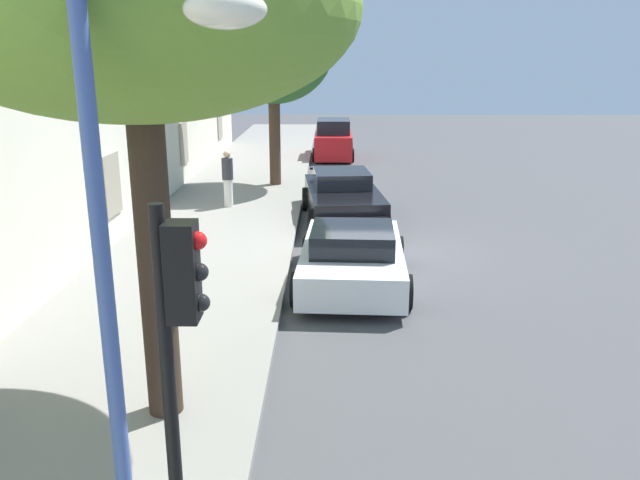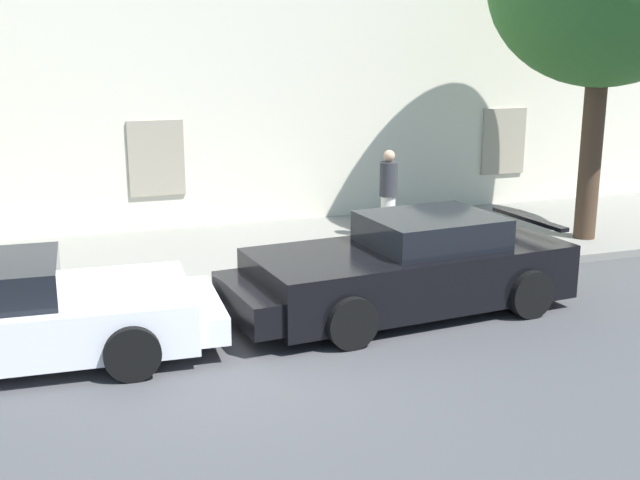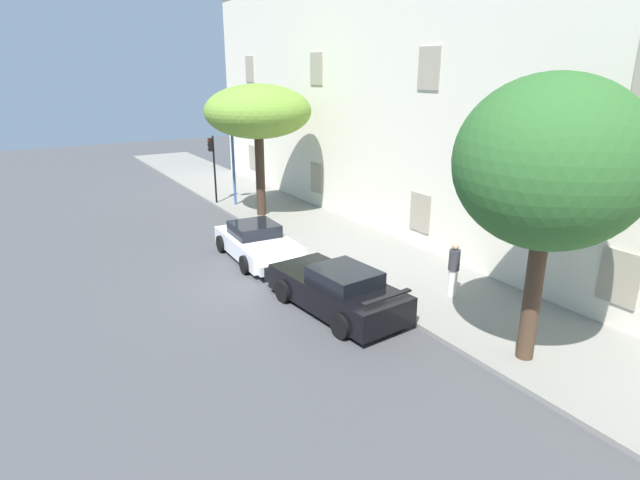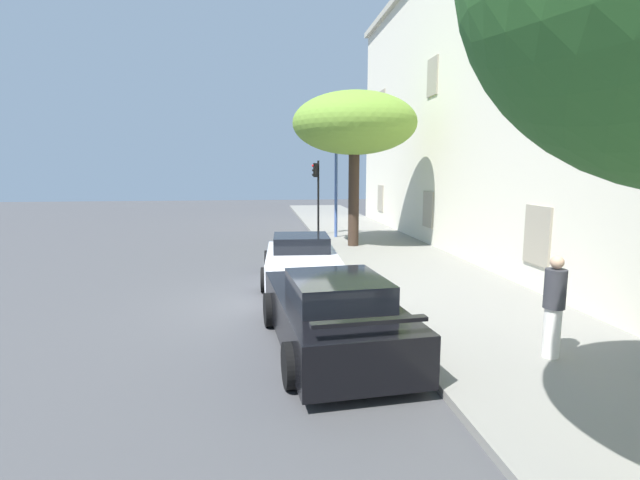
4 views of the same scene
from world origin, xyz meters
name	(u,v)px [view 4 (image 4 of 4)]	position (x,y,z in m)	size (l,w,h in m)	color
ground_plane	(283,305)	(0.00, 0.00, 0.00)	(80.00, 80.00, 0.00)	#444447
sidewalk	(452,297)	(0.00, 4.27, 0.07)	(60.00, 4.45, 0.14)	gray
building_facade	(622,60)	(0.00, 8.39, 5.91)	(39.48, 4.28, 11.79)	beige
sportscar_red_lead	(302,262)	(-2.45, 0.68, 0.58)	(4.76, 2.43, 1.30)	white
sportscar_yellow_flank	(330,312)	(2.66, 0.75, 0.63)	(5.21, 2.51, 1.41)	black
tree_near_kerb	(354,124)	(-7.84, 3.28, 5.04)	(4.94, 4.94, 6.18)	#38281E
traffic_light	(317,184)	(-11.30, 2.18, 2.55)	(0.22, 0.36, 3.53)	black
street_lamp	(326,160)	(-10.40, 2.51, 3.66)	(0.44, 1.42, 5.01)	#3F5999
pedestrian_admiring	(554,306)	(4.05, 4.29, 1.03)	(0.42, 0.42, 1.73)	silver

